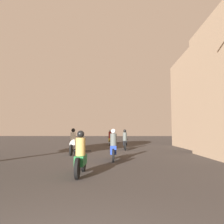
# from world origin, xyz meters

# --- Properties ---
(motorcycle_green) EXTENTS (0.60, 1.96, 1.48)m
(motorcycle_green) POSITION_xyz_m (-0.57, 5.53, 0.59)
(motorcycle_green) COLOR black
(motorcycle_green) RESTS_ON ground_plane
(motorcycle_blue) EXTENTS (0.60, 2.04, 1.57)m
(motorcycle_blue) POSITION_xyz_m (0.49, 9.21, 0.63)
(motorcycle_blue) COLOR black
(motorcycle_blue) RESTS_ON ground_plane
(motorcycle_white) EXTENTS (0.60, 1.95, 1.63)m
(motorcycle_white) POSITION_xyz_m (-2.06, 11.87, 0.65)
(motorcycle_white) COLOR black
(motorcycle_white) RESTS_ON ground_plane
(motorcycle_black) EXTENTS (0.60, 2.13, 1.58)m
(motorcycle_black) POSITION_xyz_m (1.32, 15.47, 0.63)
(motorcycle_black) COLOR black
(motorcycle_black) RESTS_ON ground_plane
(motorcycle_yellow) EXTENTS (0.60, 1.98, 1.61)m
(motorcycle_yellow) POSITION_xyz_m (0.02, 20.79, 0.65)
(motorcycle_yellow) COLOR black
(motorcycle_yellow) RESTS_ON ground_plane
(building_right_far) EXTENTS (5.45, 6.69, 7.94)m
(building_right_far) POSITION_xyz_m (9.03, 17.14, 3.97)
(building_right_far) COLOR tan
(building_right_far) RESTS_ON ground_plane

